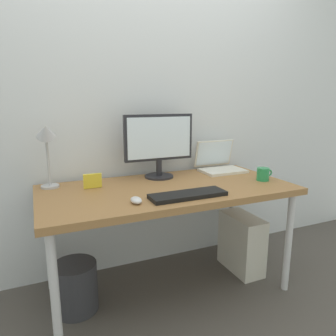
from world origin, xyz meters
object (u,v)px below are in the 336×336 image
Objects in this scene: desk at (168,195)px; photo_frame at (93,181)px; laptop at (219,163)px; desk_lamp at (47,141)px; monitor at (159,142)px; coffee_mug at (263,174)px; keyboard at (188,195)px; computer_tower at (241,243)px; wastebasket at (75,287)px; mouse at (136,200)px.

photo_frame is at bearing 161.36° from desk.
desk_lamp is at bearing -179.17° from laptop.
monitor is 4.18× the size of coffee_mug.
computer_tower is at bearing 23.19° from keyboard.
laptop reaches higher than computer_tower.
coffee_mug is 0.39× the size of wastebasket.
keyboard is 4.00× the size of photo_frame.
monitor is 1.64× the size of wastebasket.
laptop reaches higher than coffee_mug.
monitor reaches higher than computer_tower.
computer_tower is (-0.05, 0.12, -0.55)m from coffee_mug.
computer_tower is (1.28, -0.23, -0.80)m from desk_lamp.
coffee_mug is at bearing 6.94° from mouse.
monitor reaches higher than wastebasket.
coffee_mug is (0.11, -0.37, -0.01)m from laptop.
laptop is 1.07× the size of wastebasket.
keyboard reaches higher than wastebasket.
wastebasket is (-1.13, -0.24, -0.62)m from laptop.
desk is at bearing 38.84° from mouse.
computer_tower is (0.56, -0.23, -0.75)m from monitor.
desk is 0.78m from wastebasket.
wastebasket is at bearing -168.20° from laptop.
monitor reaches higher than photo_frame.
desk_lamp is 0.99× the size of computer_tower.
computer_tower is (1.04, -0.14, -0.55)m from photo_frame.
desk is at bearing 170.16° from coffee_mug.
photo_frame is (0.24, -0.10, -0.24)m from desk_lamp.
monitor is 1.12× the size of keyboard.
mouse is at bearing -141.16° from desk.
desk_lamp is at bearing 179.97° from monitor.
coffee_mug is 0.56m from computer_tower.
desk_lamp is 0.89m from keyboard.
mouse is 0.82× the size of photo_frame.
photo_frame is at bearing 166.53° from coffee_mug.
desk_lamp is at bearing 130.24° from mouse.
keyboard reaches higher than computer_tower.
desk_lamp is (-0.72, 0.00, 0.04)m from monitor.
desk is 0.67m from coffee_mug.
photo_frame is (-0.46, 0.38, 0.04)m from keyboard.
computer_tower is at bearing -10.34° from desk_lamp.
desk is at bearing -178.89° from computer_tower.
coffee_mug is at bearing -67.83° from computer_tower.
coffee_mug reaches higher than computer_tower.
photo_frame is (-0.48, -0.10, -0.20)m from monitor.
photo_frame is 0.26× the size of computer_tower.
mouse is (-0.32, -0.47, -0.23)m from monitor.
laptop is at bearing 11.80° from wastebasket.
desk_lamp is at bearing 145.44° from keyboard.
computer_tower is 1.40× the size of wastebasket.
computer_tower is (0.58, 0.25, -0.51)m from keyboard.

